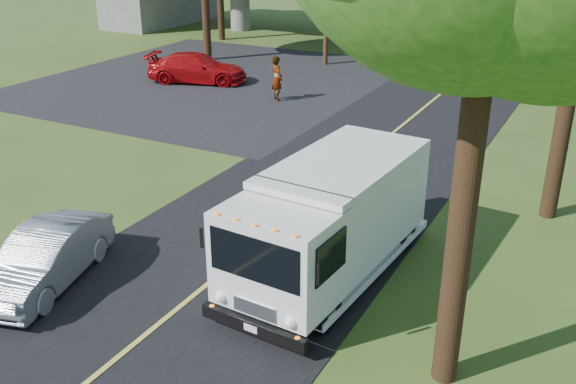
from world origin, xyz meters
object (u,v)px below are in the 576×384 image
Objects in this scene: traffic_signal at (366,3)px; step_van at (331,218)px; red_sedan at (197,68)px; silver_sedan at (45,258)px; pedestrian at (277,79)px.

traffic_signal is 0.81× the size of step_van.
red_sedan is (-5.35, -8.75, -2.49)m from traffic_signal.
traffic_signal is 1.33× the size of silver_sedan.
traffic_signal is 10.14m from pedestrian.
step_van is 15.33m from pedestrian.
traffic_signal is 2.63× the size of pedestrian.
pedestrian is at bearing 85.37° from silver_sedan.
red_sedan is at bearing 100.05° from silver_sedan.
pedestrian is (-3.02, 16.11, 0.34)m from silver_sedan.
silver_sedan is (2.80, -26.00, -2.56)m from traffic_signal.
silver_sedan is at bearing -172.80° from red_sedan.
silver_sedan is at bearing -83.85° from traffic_signal.
traffic_signal is at bearing -49.54° from red_sedan.
pedestrian reaches higher than silver_sedan.
red_sedan is at bearing 138.31° from step_van.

